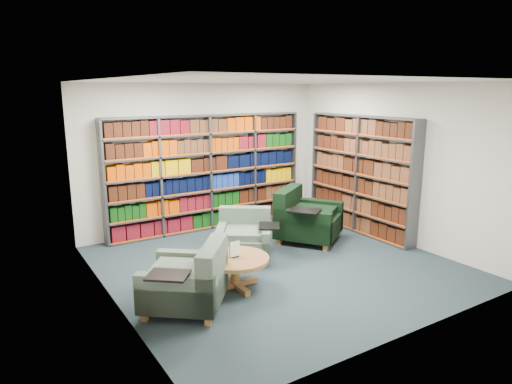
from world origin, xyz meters
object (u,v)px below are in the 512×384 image
chair_teal_left (244,238)px  chair_green_right (304,220)px  chair_teal_front (191,283)px  coffee_table (235,263)px

chair_teal_left → chair_green_right: size_ratio=0.83×
chair_teal_front → chair_teal_left: bearing=39.2°
chair_teal_front → chair_green_right: bearing=26.0°
chair_teal_left → chair_green_right: chair_green_right is taller
coffee_table → chair_green_right: bearing=28.6°
chair_teal_left → coffee_table: (-0.73, -0.97, 0.04)m
chair_green_right → coffee_table: chair_green_right is taller
chair_teal_left → chair_green_right: (1.35, 0.16, 0.06)m
coffee_table → chair_teal_left: bearing=53.1°
chair_green_right → chair_teal_front: chair_green_right is taller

